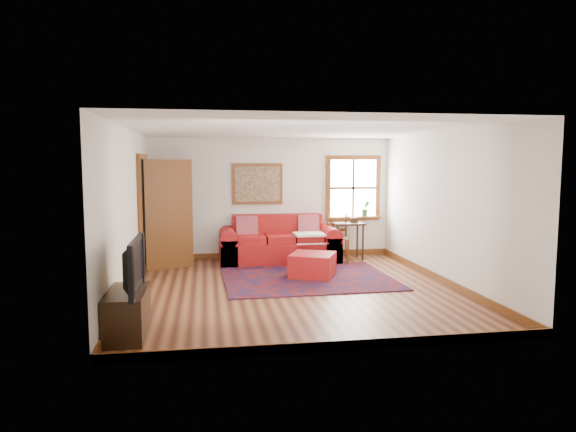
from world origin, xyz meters
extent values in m
plane|color=#421E12|center=(0.00, 0.00, 0.00)|extent=(5.50, 5.50, 0.00)
cube|color=silver|center=(0.00, 2.75, 1.25)|extent=(5.00, 0.04, 2.50)
cube|color=silver|center=(0.00, -2.75, 1.25)|extent=(5.00, 0.04, 2.50)
cube|color=silver|center=(-2.50, 0.00, 1.25)|extent=(0.04, 5.50, 2.50)
cube|color=silver|center=(2.50, 0.00, 1.25)|extent=(0.04, 5.50, 2.50)
cube|color=white|center=(0.00, 0.00, 2.50)|extent=(5.00, 5.50, 0.04)
cube|color=brown|center=(0.00, 2.73, 0.06)|extent=(5.00, 0.03, 0.12)
cube|color=brown|center=(-2.48, 0.00, 0.06)|extent=(0.03, 5.50, 0.12)
cube|color=brown|center=(2.48, 0.00, 0.06)|extent=(0.03, 5.50, 0.12)
cube|color=white|center=(1.75, 2.73, 1.45)|extent=(1.00, 0.02, 1.20)
cube|color=brown|center=(1.75, 2.72, 2.09)|extent=(1.18, 0.06, 0.09)
cube|color=brown|center=(1.75, 2.72, 0.80)|extent=(1.18, 0.06, 0.09)
cube|color=brown|center=(1.21, 2.72, 1.45)|extent=(0.09, 0.06, 1.20)
cube|color=brown|center=(2.29, 2.72, 1.45)|extent=(0.09, 0.06, 1.20)
cube|color=brown|center=(1.75, 2.72, 1.45)|extent=(1.00, 0.04, 0.05)
cube|color=brown|center=(1.75, 2.65, 0.83)|extent=(1.15, 0.20, 0.04)
imported|color=#236523|center=(2.00, 2.63, 1.01)|extent=(0.18, 0.15, 0.33)
cube|color=black|center=(-2.49, 1.60, 1.02)|extent=(0.02, 0.90, 2.05)
cube|color=brown|center=(-2.46, 1.11, 1.02)|extent=(0.06, 0.09, 2.05)
cube|color=brown|center=(-2.46, 2.10, 1.02)|extent=(0.06, 0.09, 2.05)
cube|color=brown|center=(-2.46, 1.60, 2.09)|extent=(0.06, 1.08, 0.09)
cube|color=brown|center=(-2.04, 1.90, 1.02)|extent=(0.86, 0.35, 2.05)
cube|color=silver|center=(-2.04, 1.90, 1.13)|extent=(0.56, 0.22, 1.33)
cube|color=brown|center=(-0.30, 2.73, 1.55)|extent=(1.05, 0.04, 0.85)
cube|color=tan|center=(-0.30, 2.69, 1.55)|extent=(0.92, 0.03, 0.72)
cube|color=#5D120D|center=(0.35, 0.66, 0.01)|extent=(2.93, 2.38, 0.02)
cube|color=#A21416|center=(0.09, 2.23, 0.21)|extent=(2.38, 0.98, 0.41)
cube|color=#A21416|center=(0.09, 2.59, 0.67)|extent=(1.85, 0.27, 0.52)
cube|color=#A21416|center=(-0.94, 2.23, 0.26)|extent=(0.33, 0.98, 0.52)
cube|color=#A21416|center=(1.11, 2.23, 0.26)|extent=(0.33, 0.98, 0.52)
cube|color=orange|center=(-0.54, 2.42, 0.70)|extent=(0.43, 0.21, 0.45)
cube|color=orange|center=(0.72, 2.42, 0.70)|extent=(0.43, 0.21, 0.45)
cube|color=silver|center=(0.66, 2.04, 0.57)|extent=(0.60, 0.54, 0.04)
cube|color=#A21416|center=(0.47, 0.79, 0.21)|extent=(0.95, 0.95, 0.41)
cube|color=black|center=(1.53, 2.31, 0.74)|extent=(0.63, 0.48, 0.04)
cylinder|color=black|center=(1.26, 2.11, 0.36)|extent=(0.04, 0.04, 0.72)
cylinder|color=black|center=(1.79, 2.11, 0.36)|extent=(0.04, 0.04, 0.72)
cylinder|color=black|center=(1.26, 2.51, 0.36)|extent=(0.04, 0.04, 0.72)
cylinder|color=black|center=(1.79, 2.51, 0.36)|extent=(0.04, 0.04, 0.72)
cube|color=tan|center=(1.27, 2.15, 0.47)|extent=(0.49, 0.48, 0.04)
cylinder|color=brown|center=(1.06, 2.00, 0.22)|extent=(0.04, 0.04, 0.45)
cylinder|color=brown|center=(1.44, 1.95, 0.22)|extent=(0.04, 0.04, 0.45)
cylinder|color=brown|center=(1.11, 2.36, 0.47)|extent=(0.04, 0.04, 0.94)
cylinder|color=brown|center=(1.49, 2.30, 0.47)|extent=(0.04, 0.04, 0.94)
cube|color=brown|center=(1.30, 2.33, 0.73)|extent=(0.38, 0.08, 0.28)
cube|color=black|center=(-2.27, -1.86, 0.26)|extent=(0.43, 0.96, 0.53)
imported|color=black|center=(-2.25, -1.92, 0.83)|extent=(0.14, 1.07, 0.61)
cylinder|color=silver|center=(-2.22, -1.47, 0.62)|extent=(0.12, 0.12, 0.18)
cylinder|color=#FFA53F|center=(-2.22, -1.47, 0.59)|extent=(0.07, 0.07, 0.12)
camera|label=1|loc=(-1.35, -7.84, 2.00)|focal=32.00mm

